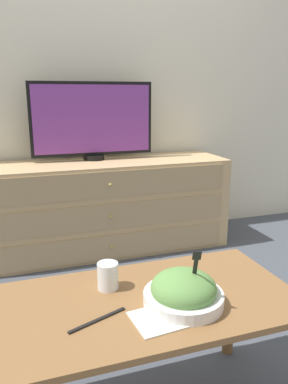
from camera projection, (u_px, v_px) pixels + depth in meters
ground_plane at (99, 235)px, 2.84m from camera, size 12.00×12.00×0.00m
wall_back at (92, 54)px, 2.53m from camera, size 12.00×0.05×2.60m
dresser at (103, 206)px, 2.52m from camera, size 1.68×0.48×0.61m
tv at (92, 120)px, 2.45m from camera, size 0.81×0.14×0.51m
coffee_table at (143, 319)px, 1.14m from camera, size 0.95×0.48×0.44m
takeout_bowl at (184, 292)px, 1.09m from camera, size 0.24×0.24×0.19m
drink_cup at (108, 277)px, 1.18m from camera, size 0.07×0.07×0.09m
napkin at (157, 320)px, 1.02m from camera, size 0.14×0.14×0.00m
knife at (98, 320)px, 1.02m from camera, size 0.17×0.07×0.01m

